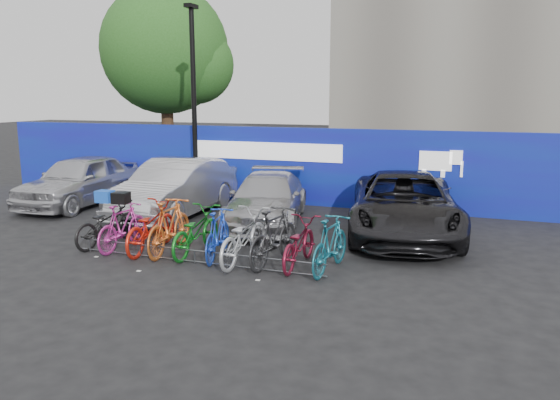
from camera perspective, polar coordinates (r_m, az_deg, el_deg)
The scene contains 21 objects.
ground at distance 11.88m, azimuth -7.51°, elevation -5.79°, with size 100.00×100.00×0.00m, color black.
hoarding at distance 17.06m, azimuth 1.71°, elevation 3.56°, with size 22.00×0.18×2.40m.
tree at distance 23.53m, azimuth -11.38°, elevation 14.83°, with size 5.40×5.20×7.80m.
lamppost at distance 17.65m, azimuth -8.99°, elevation 10.41°, with size 0.25×0.50×6.11m.
bike_rack at distance 11.33m, azimuth -8.93°, elevation -5.81°, with size 5.60×0.03×0.30m.
car_0 at distance 18.03m, azimuth -20.19°, elevation 1.95°, with size 1.86×4.62×1.57m, color #B7B7BC.
car_1 at distance 15.70m, azimuth -10.84°, elevation 1.24°, with size 1.70×4.89×1.61m, color #A8A9AD.
car_2 at distance 14.56m, azimuth -1.35°, elevation 0.09°, with size 1.84×4.53×1.32m, color #A3A3A7.
car_3 at distance 13.64m, azimuth 12.85°, elevation -0.49°, with size 2.52×5.48×1.52m, color black.
bike_0 at distance 13.10m, azimuth -17.67°, elevation -2.37°, with size 0.67×1.91×1.00m, color black.
bike_1 at distance 12.63m, azimuth -16.13°, elevation -2.66°, with size 0.49×1.74×1.05m, color #BF2F95.
bike_2 at distance 12.35m, azimuth -13.37°, elevation -2.74°, with size 0.72×2.06×1.08m, color red.
bike_3 at distance 12.06m, azimuth -11.48°, elevation -2.73°, with size 0.56×1.98×1.19m, color orange.
bike_4 at distance 11.89m, azimuth -8.83°, elevation -3.25°, with size 0.68×1.95×1.02m, color #10701A.
bike_5 at distance 11.51m, azimuth -6.54°, elevation -3.58°, with size 0.50×1.76×1.06m, color #1A3DBB.
bike_6 at distance 11.21m, azimuth -3.87°, elevation -3.87°, with size 0.72×2.06×1.08m, color #AEB2B6.
bike_7 at distance 11.03m, azimuth -0.64°, elevation -3.83°, with size 0.55×1.96×1.18m, color #272729.
bike_8 at distance 10.94m, azimuth 1.94°, elevation -4.52°, with size 0.64×1.85×0.97m, color maroon.
bike_9 at distance 10.65m, azimuth 5.28°, elevation -4.63°, with size 0.52×1.83×1.10m, color #166376.
cargo_crate at distance 12.97m, azimuth -17.83°, elevation 0.36°, with size 0.37×0.28×0.27m, color blue.
cargo_topcase at distance 12.50m, azimuth -16.29°, elevation 0.22°, with size 0.34×0.30×0.25m, color black.
Camera 1 is at (5.29, -10.07, 3.41)m, focal length 35.00 mm.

